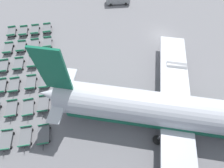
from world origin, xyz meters
The scene contains 24 objects.
ground_plane centered at (0.00, 0.00, 0.00)m, with size 500.00×500.00×0.00m, color gray.
airplane centered at (17.59, -0.60, 3.00)m, with size 29.06×37.91×11.79m.
baggage_dolly_row_near_col_a centered at (-0.30, -29.11, 0.47)m, with size 3.35×2.02×0.92m.
baggage_dolly_row_near_col_b centered at (4.14, -28.26, 0.47)m, with size 3.35×1.87×0.92m.
baggage_dolly_row_near_col_c centered at (8.29, -27.66, 0.47)m, with size 3.35×1.95×0.92m.
baggage_dolly_row_near_col_d centered at (12.21, -26.62, 0.47)m, with size 3.35×1.95×0.92m.
baggage_dolly_row_mid_a_col_a centered at (-0.51, -26.88, 0.47)m, with size 3.35×1.91×0.92m.
baggage_dolly_row_mid_a_col_b centered at (3.68, -26.05, 0.47)m, with size 3.35×1.87×0.92m.
baggage_dolly_row_mid_a_col_c centered at (7.79, -25.28, 0.47)m, with size 3.35×1.88×0.92m.
baggage_dolly_row_mid_a_col_d centered at (12.01, -24.66, 0.47)m, with size 3.35×1.93×0.92m.
baggage_dolly_row_mid_a_col_e centered at (15.98, -23.75, 0.47)m, with size 3.35×1.94×0.92m.
baggage_dolly_row_mid_a_col_f centered at (20.35, -23.03, 0.47)m, with size 3.34×1.84×0.92m.
baggage_dolly_row_mid_b_col_a centered at (-0.90, -24.72, 0.47)m, with size 3.35×1.90×0.92m.
baggage_dolly_row_mid_b_col_b centered at (3.18, -23.72, 0.47)m, with size 3.35×1.99×0.92m.
baggage_dolly_row_mid_b_col_c centered at (7.23, -23.04, 0.47)m, with size 3.34×1.82×0.92m.
baggage_dolly_row_mid_b_col_d centered at (11.49, -22.21, 0.47)m, with size 3.35×1.87×0.92m.
baggage_dolly_row_mid_b_col_e centered at (15.81, -21.43, 0.47)m, with size 3.35×1.98×0.92m.
baggage_dolly_row_mid_b_col_f centered at (19.88, -20.66, 0.47)m, with size 3.35×1.87×0.92m.
baggage_dolly_row_far_col_a centered at (-1.33, -22.48, 0.47)m, with size 3.35×1.94×0.92m.
baggage_dolly_row_far_col_b centered at (2.64, -21.54, 0.47)m, with size 3.35×1.89×0.92m.
baggage_dolly_row_far_col_c centered at (6.80, -20.89, 0.47)m, with size 3.35×1.87×0.92m.
baggage_dolly_row_far_col_d centered at (11.25, -20.15, 0.47)m, with size 3.34×1.83×0.92m.
baggage_dolly_row_far_col_e centered at (15.18, -19.40, 0.47)m, with size 3.34×1.82×0.92m.
baggage_dolly_row_far_col_f centered at (19.61, -18.39, 0.47)m, with size 3.35×1.90×0.92m.
Camera 1 is at (26.61, -9.48, 22.89)m, focal length 28.00 mm.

